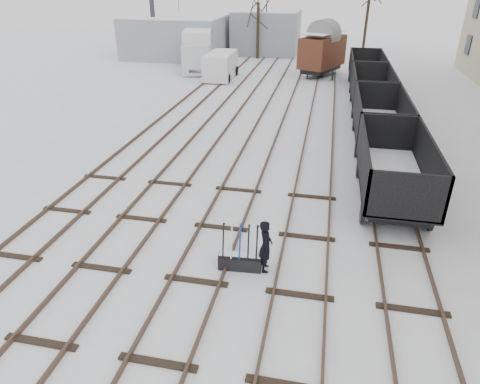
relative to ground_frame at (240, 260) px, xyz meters
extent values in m
plane|color=white|center=(-1.12, -0.89, -0.28)|extent=(120.00, 120.00, 0.00)
cube|color=black|center=(-7.84, 13.11, -0.21)|extent=(0.07, 52.00, 0.15)
cube|color=black|center=(-6.40, 13.11, -0.21)|extent=(0.07, 52.00, 0.15)
cube|color=black|center=(-7.12, 1.11, -0.26)|extent=(1.90, 0.20, 0.08)
cube|color=black|center=(-4.84, 13.11, -0.21)|extent=(0.07, 52.00, 0.15)
cube|color=black|center=(-3.40, 13.11, -0.21)|extent=(0.07, 52.00, 0.15)
cube|color=black|center=(-4.12, 1.11, -0.26)|extent=(1.90, 0.20, 0.08)
cube|color=black|center=(-1.84, 13.11, -0.21)|extent=(0.07, 52.00, 0.15)
cube|color=black|center=(-0.40, 13.11, -0.21)|extent=(0.07, 52.00, 0.15)
cube|color=black|center=(-1.12, 1.11, -0.26)|extent=(1.90, 0.20, 0.08)
cube|color=black|center=(1.16, 13.11, -0.21)|extent=(0.07, 52.00, 0.15)
cube|color=black|center=(2.60, 13.11, -0.21)|extent=(0.07, 52.00, 0.15)
cube|color=black|center=(1.88, 1.11, -0.26)|extent=(1.90, 0.20, 0.08)
cube|color=black|center=(4.16, 13.11, -0.21)|extent=(0.07, 52.00, 0.15)
cube|color=black|center=(5.60, 13.11, -0.21)|extent=(0.07, 52.00, 0.15)
cube|color=black|center=(4.88, 1.11, -0.26)|extent=(1.90, 0.20, 0.08)
cube|color=#9299A5|center=(-14.12, 35.11, 1.72)|extent=(10.00, 8.00, 4.00)
cube|color=white|center=(-14.12, 35.11, 3.77)|extent=(9.80, 7.84, 0.10)
cube|color=#9299A5|center=(-5.12, 39.11, 1.92)|extent=(7.00, 6.00, 4.40)
cube|color=white|center=(-5.12, 39.11, 4.17)|extent=(6.86, 5.88, 0.10)
cube|color=black|center=(0.00, 0.00, -0.06)|extent=(1.33, 0.51, 0.44)
cube|color=black|center=(0.00, 0.00, 0.18)|extent=(1.32, 0.39, 0.06)
cube|color=white|center=(0.00, 0.00, 0.22)|extent=(1.26, 0.34, 0.03)
cylinder|color=black|center=(-0.50, -0.03, 0.67)|extent=(0.07, 0.32, 1.08)
cylinder|color=silver|center=(-0.25, -0.02, 0.67)|extent=(0.07, 0.32, 1.08)
cylinder|color=#0C319F|center=(0.00, 0.00, 0.67)|extent=(0.07, 0.32, 1.08)
cylinder|color=black|center=(0.25, 0.02, 0.67)|extent=(0.07, 0.32, 1.08)
cylinder|color=black|center=(0.50, 0.03, 0.67)|extent=(0.07, 0.32, 1.08)
imported|color=black|center=(0.75, 0.10, 0.56)|extent=(0.50, 0.67, 1.68)
cube|color=black|center=(4.88, 5.49, 0.39)|extent=(2.00, 5.51, 0.42)
cube|color=black|center=(4.88, 5.49, 0.60)|extent=(2.50, 6.26, 0.13)
cube|color=black|center=(3.68, 5.49, 1.44)|extent=(0.10, 6.26, 1.67)
cube|color=black|center=(6.08, 5.49, 1.44)|extent=(0.10, 6.26, 1.67)
cube|color=white|center=(4.88, 5.49, 0.71)|extent=(2.25, 6.01, 0.06)
cylinder|color=black|center=(3.73, 3.49, 0.08)|extent=(0.13, 0.73, 0.73)
cylinder|color=black|center=(6.02, 7.49, 0.08)|extent=(0.13, 0.73, 0.73)
cube|color=black|center=(4.88, 11.89, 0.39)|extent=(2.00, 5.51, 0.42)
cube|color=black|center=(4.88, 11.89, 0.60)|extent=(2.50, 6.26, 0.13)
cube|color=black|center=(3.68, 11.89, 1.44)|extent=(0.10, 6.26, 1.67)
cube|color=black|center=(6.08, 11.89, 1.44)|extent=(0.10, 6.26, 1.67)
cube|color=white|center=(4.88, 11.89, 0.71)|extent=(2.25, 6.01, 0.06)
cylinder|color=black|center=(3.73, 9.89, 0.08)|extent=(0.13, 0.73, 0.73)
cylinder|color=black|center=(6.02, 13.89, 0.08)|extent=(0.13, 0.73, 0.73)
cube|color=black|center=(4.88, 18.29, 0.39)|extent=(2.00, 5.51, 0.42)
cube|color=black|center=(4.88, 18.29, 0.60)|extent=(2.50, 6.26, 0.13)
cube|color=black|center=(3.68, 18.29, 1.44)|extent=(0.10, 6.26, 1.67)
cube|color=black|center=(6.08, 18.29, 1.44)|extent=(0.10, 6.26, 1.67)
cube|color=white|center=(4.88, 18.29, 0.71)|extent=(2.25, 6.01, 0.06)
cylinder|color=black|center=(3.73, 16.29, 0.08)|extent=(0.13, 0.73, 0.73)
cylinder|color=black|center=(6.02, 20.29, 0.08)|extent=(0.13, 0.73, 0.73)
cube|color=black|center=(4.88, 24.69, 0.39)|extent=(2.00, 5.51, 0.42)
cube|color=black|center=(4.88, 24.69, 0.60)|extent=(2.50, 6.26, 0.13)
cube|color=black|center=(3.68, 24.69, 1.44)|extent=(0.10, 6.26, 1.67)
cube|color=black|center=(6.08, 24.69, 1.44)|extent=(0.10, 6.26, 1.67)
cube|color=white|center=(4.88, 24.69, 0.71)|extent=(2.25, 6.01, 0.06)
cylinder|color=black|center=(3.73, 22.69, 0.08)|extent=(0.13, 0.73, 0.73)
cylinder|color=black|center=(6.02, 26.69, 0.08)|extent=(0.13, 0.73, 0.73)
cube|color=black|center=(1.32, 28.36, 0.33)|extent=(3.37, 4.55, 0.38)
cube|color=#462215|center=(1.32, 28.36, 1.75)|extent=(4.02, 5.26, 2.46)
cube|color=white|center=(1.32, 28.36, 3.32)|extent=(3.72, 4.95, 0.04)
cylinder|color=black|center=(0.28, 26.84, 0.05)|extent=(0.11, 0.66, 0.66)
cylinder|color=black|center=(2.37, 29.87, 0.05)|extent=(0.11, 0.66, 0.66)
cube|color=black|center=(-10.02, 29.08, 0.26)|extent=(2.92, 7.59, 0.30)
cube|color=#B9BEC4|center=(-10.02, 26.31, 1.05)|extent=(2.77, 2.48, 2.48)
cube|color=silver|center=(-10.02, 29.87, 1.70)|extent=(3.61, 5.59, 2.77)
cube|color=white|center=(-10.02, 29.87, 3.10)|extent=(3.54, 5.48, 0.04)
cylinder|color=black|center=(-11.11, 26.51, 0.21)|extent=(0.30, 0.99, 0.99)
cylinder|color=black|center=(-8.93, 31.85, 0.21)|extent=(0.30, 0.99, 0.99)
cube|color=silver|center=(-6.95, 25.51, 0.81)|extent=(2.22, 4.89, 1.98)
cube|color=white|center=(-6.95, 25.51, 1.82)|extent=(2.17, 4.78, 0.04)
cylinder|color=black|center=(-7.94, 23.98, 0.10)|extent=(0.24, 0.77, 0.77)
cylinder|color=black|center=(-5.96, 27.05, 0.10)|extent=(0.24, 0.77, 0.77)
cube|color=#2C2C31|center=(-15.90, 33.35, 0.14)|extent=(2.45, 2.45, 0.85)
cylinder|color=#2C2C31|center=(-15.90, 33.35, 3.96)|extent=(0.47, 0.47, 8.49)
cylinder|color=black|center=(-15.90, 37.49, 4.81)|extent=(0.04, 0.04, 4.77)
cylinder|color=black|center=(-5.53, 35.75, 2.44)|extent=(0.30, 0.30, 5.44)
cylinder|color=black|center=(5.42, 40.04, 3.20)|extent=(0.30, 0.30, 6.97)
camera|label=1|loc=(2.14, -10.32, 7.72)|focal=32.00mm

